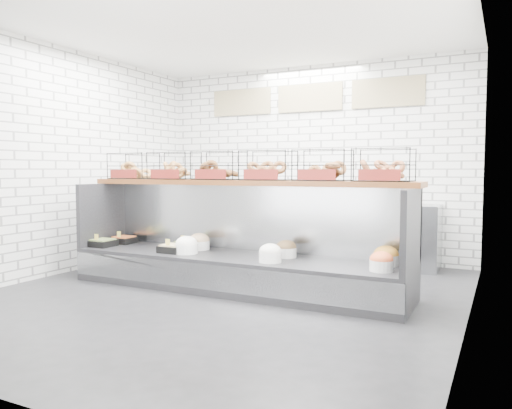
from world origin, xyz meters
The scene contains 5 objects.
ground centered at (0.00, 0.00, 0.00)m, with size 5.50×5.50×0.00m, color black.
room_shell centered at (0.00, 0.60, 2.06)m, with size 5.02×5.51×3.01m.
display_case centered at (0.00, 0.35, 0.33)m, with size 4.00×0.90×1.20m.
bagel_shelf centered at (0.00, 0.52, 1.38)m, with size 4.10×0.50×0.40m.
prep_counter centered at (-0.01, 2.43, 0.47)m, with size 4.00×0.60×1.20m.
Camera 1 is at (2.77, -4.67, 1.38)m, focal length 35.00 mm.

